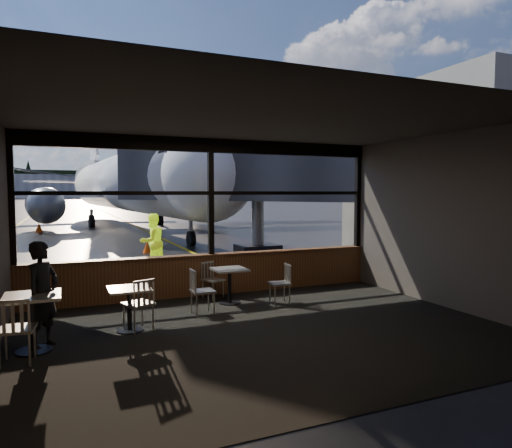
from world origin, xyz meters
TOP-DOWN VIEW (x-y plane):
  - ground_plane at (0.00, 120.00)m, footprint 520.00×520.00m
  - carpet_floor at (0.00, -3.00)m, footprint 8.00×6.00m
  - ceiling at (0.00, -3.00)m, footprint 8.00×6.00m
  - wall_right at (4.00, -3.00)m, footprint 0.04×6.00m
  - wall_back at (0.00, -6.00)m, footprint 8.00×0.04m
  - window_sill at (0.00, 0.00)m, footprint 8.00×0.28m
  - window_header at (0.00, 0.00)m, footprint 8.00×0.18m
  - mullion_left at (-3.95, 0.00)m, footprint 0.12×0.12m
  - mullion_centre at (0.00, 0.00)m, footprint 0.12×0.12m
  - mullion_right at (3.95, 0.00)m, footprint 0.12×0.12m
  - window_transom at (0.00, 0.00)m, footprint 8.00×0.10m
  - airliner at (1.09, 21.52)m, footprint 32.92×38.42m
  - jet_bridge at (3.60, 5.50)m, footprint 9.45×11.56m
  - cafe_table_near at (0.10, -0.96)m, footprint 0.67×0.67m
  - cafe_table_mid at (-2.08, -2.09)m, footprint 0.67×0.67m
  - cafe_table_left at (-3.50, -2.57)m, footprint 0.77×0.77m
  - chair_near_e at (1.06, -1.36)m, footprint 0.50×0.50m
  - chair_near_w at (-0.66, -1.56)m, footprint 0.49×0.49m
  - chair_near_n at (-0.09, -0.40)m, footprint 0.59×0.59m
  - chair_mid_s at (-1.94, -2.11)m, footprint 0.64×0.64m
  - chair_left_s at (-3.67, -2.98)m, footprint 0.57×0.57m
  - passenger at (-3.37, -2.38)m, footprint 0.66×0.69m
  - ground_crew at (-0.62, 3.87)m, footprint 1.02×0.94m
  - cone_nose at (-0.13, 7.73)m, footprint 0.32×0.32m
  - cone_wing at (-4.34, 19.24)m, footprint 0.41×0.41m
  - terminal_annex at (10.00, 2.50)m, footprint 5.00×7.00m
  - hangar_mid at (0.00, 185.00)m, footprint 38.00×15.00m
  - hangar_right at (60.00, 178.00)m, footprint 50.00×20.00m
  - fuel_tank_b at (-20.00, 182.00)m, footprint 8.00×8.00m
  - fuel_tank_c at (-10.00, 182.00)m, footprint 8.00×8.00m
  - treeline at (0.00, 210.00)m, footprint 360.00×3.00m

SIDE VIEW (x-z plane):
  - ground_plane at x=0.00m, z-range 0.00..0.00m
  - carpet_floor at x=0.00m, z-range 0.01..0.01m
  - cone_nose at x=-0.13m, z-range 0.00..0.44m
  - cone_wing at x=-4.34m, z-range 0.00..0.57m
  - cafe_table_mid at x=-2.08m, z-range 0.00..0.74m
  - cafe_table_near at x=0.10m, z-range 0.00..0.74m
  - chair_near_n at x=-0.09m, z-range 0.00..0.81m
  - chair_near_e at x=1.06m, z-range 0.00..0.83m
  - cafe_table_left at x=-3.50m, z-range 0.00..0.84m
  - chair_near_w at x=-0.66m, z-range 0.00..0.88m
  - chair_mid_s at x=-1.94m, z-range 0.00..0.90m
  - window_sill at x=0.00m, z-range 0.00..0.90m
  - chair_left_s at x=-3.67m, z-range 0.00..0.93m
  - passenger at x=-3.37m, z-range 0.00..1.60m
  - ground_crew at x=-0.62m, z-range 0.00..1.68m
  - wall_right at x=4.00m, z-range 0.00..3.50m
  - wall_back at x=0.00m, z-range 0.00..3.50m
  - mullion_left at x=-3.95m, z-range 0.90..3.50m
  - mullion_centre at x=0.00m, z-range 0.90..3.50m
  - mullion_right at x=3.95m, z-range 0.90..3.50m
  - window_transom at x=0.00m, z-range 2.26..2.34m
  - jet_bridge at x=3.60m, z-range 0.00..5.04m
  - terminal_annex at x=10.00m, z-range 0.00..6.00m
  - fuel_tank_b at x=-20.00m, z-range 0.00..6.00m
  - fuel_tank_c at x=-10.00m, z-range 0.00..6.00m
  - window_header at x=0.00m, z-range 3.20..3.50m
  - ceiling at x=0.00m, z-range 3.48..3.52m
  - hangar_mid at x=0.00m, z-range 0.00..10.00m
  - airliner at x=1.09m, z-range 0.00..11.02m
  - hangar_right at x=60.00m, z-range 0.00..12.00m
  - treeline at x=0.00m, z-range 0.00..12.00m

